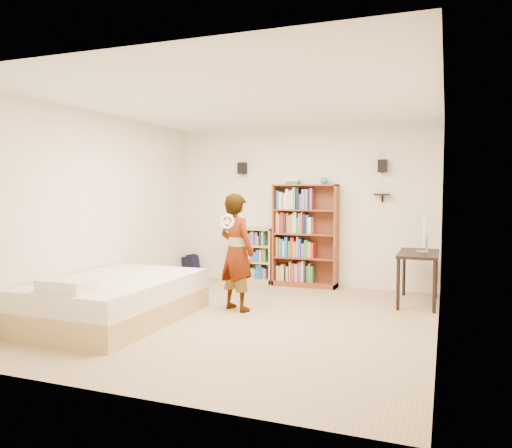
{
  "coord_description": "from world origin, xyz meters",
  "views": [
    {
      "loc": [
        2.3,
        -5.71,
        1.63
      ],
      "look_at": [
        -0.1,
        0.6,
        1.16
      ],
      "focal_mm": 35.0,
      "sensor_mm": 36.0,
      "label": 1
    }
  ],
  "objects": [
    {
      "name": "computer_desk",
      "position": [
        1.96,
        1.67,
        0.37
      ],
      "size": [
        0.54,
        1.08,
        0.74
      ],
      "primitive_type": null,
      "color": "black",
      "rests_on": "ground"
    },
    {
      "name": "tall_bookshelf",
      "position": [
        0.11,
        2.34,
        0.86
      ],
      "size": [
        1.08,
        0.32,
        1.71
      ],
      "primitive_type": null,
      "color": "brown",
      "rests_on": "ground"
    },
    {
      "name": "speaker_right",
      "position": [
        1.35,
        2.4,
        2.0
      ],
      "size": [
        0.14,
        0.12,
        0.2
      ],
      "primitive_type": "cube",
      "color": "black",
      "rests_on": "room_shell"
    },
    {
      "name": "daybed",
      "position": [
        -1.5,
        -0.62,
        0.33
      ],
      "size": [
        1.46,
        2.24,
        0.66
      ],
      "primitive_type": null,
      "color": "silver",
      "rests_on": "ground"
    },
    {
      "name": "crown_molding",
      "position": [
        0.0,
        0.0,
        2.67
      ],
      "size": [
        4.5,
        5.0,
        0.06
      ],
      "color": "white",
      "rests_on": "room_shell"
    },
    {
      "name": "wall_shelf",
      "position": [
        1.35,
        2.41,
        1.55
      ],
      "size": [
        0.25,
        0.16,
        0.02
      ],
      "primitive_type": "cube",
      "color": "black",
      "rests_on": "room_shell"
    },
    {
      "name": "navy_bag",
      "position": [
        -2.04,
        2.35,
        0.21
      ],
      "size": [
        0.36,
        0.29,
        0.43
      ],
      "primitive_type": null,
      "rotation": [
        0.0,
        0.0,
        -0.3
      ],
      "color": "black",
      "rests_on": "ground"
    },
    {
      "name": "imac",
      "position": [
        2.01,
        1.74,
        0.97
      ],
      "size": [
        0.16,
        0.47,
        0.47
      ],
      "primitive_type": null,
      "rotation": [
        0.0,
        0.0,
        0.14
      ],
      "color": "silver",
      "rests_on": "computer_desk"
    },
    {
      "name": "low_bookshelf",
      "position": [
        -0.85,
        2.36,
        0.48
      ],
      "size": [
        0.76,
        0.29,
        0.95
      ],
      "primitive_type": null,
      "color": "tan",
      "rests_on": "ground"
    },
    {
      "name": "wii_wheel",
      "position": [
        -0.31,
        0.11,
        1.22
      ],
      "size": [
        0.19,
        0.07,
        0.19
      ],
      "primitive_type": "torus",
      "rotation": [
        1.36,
        0.0,
        0.0
      ],
      "color": "silver",
      "rests_on": "person"
    },
    {
      "name": "ground",
      "position": [
        0.0,
        0.0,
        0.0
      ],
      "size": [
        4.5,
        5.0,
        0.01
      ],
      "primitive_type": "cube",
      "color": "tan",
      "rests_on": "ground"
    },
    {
      "name": "speaker_left",
      "position": [
        -1.05,
        2.4,
        2.0
      ],
      "size": [
        0.14,
        0.12,
        0.2
      ],
      "primitive_type": "cube",
      "color": "black",
      "rests_on": "room_shell"
    },
    {
      "name": "person",
      "position": [
        -0.31,
        0.41,
        0.79
      ],
      "size": [
        0.68,
        0.57,
        1.58
      ],
      "primitive_type": "imported",
      "rotation": [
        0.0,
        0.0,
        2.74
      ],
      "color": "black",
      "rests_on": "ground"
    },
    {
      "name": "room_shell",
      "position": [
        0.0,
        0.0,
        1.76
      ],
      "size": [
        4.52,
        5.02,
        2.71
      ],
      "color": "silver",
      "rests_on": "ground"
    }
  ]
}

